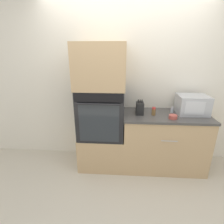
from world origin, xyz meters
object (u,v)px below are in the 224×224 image
(microwave, at_px, (192,104))
(condiment_jar_far, at_px, (172,110))
(knife_block, at_px, (140,108))
(condiment_jar_mid, at_px, (154,111))
(bowl, at_px, (173,117))
(condiment_jar_near, at_px, (142,106))
(wall_oven, at_px, (102,112))

(microwave, distance_m, condiment_jar_far, 0.29)
(knife_block, bearing_deg, condiment_jar_far, 9.68)
(microwave, relative_size, condiment_jar_mid, 3.65)
(knife_block, xyz_separation_m, condiment_jar_mid, (0.20, -0.04, -0.03))
(knife_block, xyz_separation_m, bowl, (0.45, -0.17, -0.06))
(bowl, relative_size, condiment_jar_far, 1.27)
(bowl, distance_m, condiment_jar_near, 0.55)
(wall_oven, bearing_deg, condiment_jar_mid, -2.68)
(condiment_jar_mid, bearing_deg, knife_block, 169.22)
(wall_oven, bearing_deg, condiment_jar_far, 4.63)
(bowl, height_order, condiment_jar_near, condiment_jar_near)
(knife_block, distance_m, condiment_jar_far, 0.50)
(wall_oven, height_order, microwave, wall_oven)
(bowl, xyz_separation_m, condiment_jar_mid, (-0.25, 0.13, 0.03))
(bowl, height_order, condiment_jar_mid, condiment_jar_mid)
(bowl, bearing_deg, condiment_jar_far, 79.32)
(microwave, distance_m, bowl, 0.42)
(wall_oven, distance_m, condiment_jar_near, 0.67)
(wall_oven, xyz_separation_m, knife_block, (0.57, 0.00, 0.08))
(condiment_jar_mid, distance_m, condiment_jar_far, 0.32)
(condiment_jar_mid, bearing_deg, bowl, -27.61)
(condiment_jar_near, bearing_deg, knife_block, -104.46)
(knife_block, bearing_deg, microwave, 5.31)
(bowl, bearing_deg, knife_block, 159.47)
(knife_block, xyz_separation_m, condiment_jar_far, (0.49, 0.08, -0.04))
(microwave, distance_m, condiment_jar_near, 0.73)
(bowl, bearing_deg, condiment_jar_mid, 152.39)
(wall_oven, xyz_separation_m, condiment_jar_far, (1.06, 0.09, 0.04))
(knife_block, relative_size, bowl, 1.89)
(condiment_jar_mid, bearing_deg, condiment_jar_near, 117.96)
(wall_oven, relative_size, condiment_jar_near, 8.17)
(knife_block, bearing_deg, wall_oven, -179.80)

